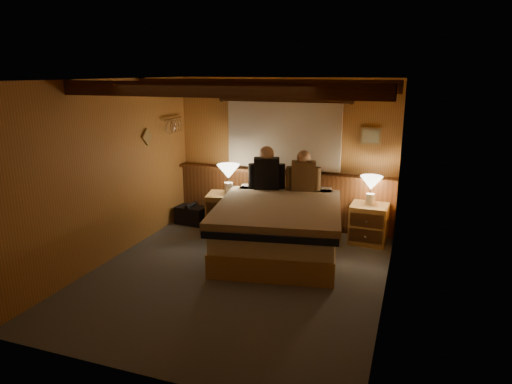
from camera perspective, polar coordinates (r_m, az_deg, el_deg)
The scene contains 19 objects.
floor at distance 5.87m, azimuth -2.45°, elevation -10.27°, with size 4.20×4.20×0.00m, color #4A5058.
ceiling at distance 5.31m, azimuth -2.74°, elevation 13.88°, with size 4.20×4.20×0.00m, color #D9A351.
wall_back at distance 7.41m, azimuth 3.54°, elevation 4.81°, with size 3.60×3.60×0.00m, color #C78447.
wall_left at distance 6.35m, azimuth -17.83°, elevation 2.42°, with size 4.20×4.20×0.00m, color #C78447.
wall_right at distance 5.09m, azimuth 16.55°, elevation -0.45°, with size 4.20×4.20×0.00m, color #C78447.
wall_front at distance 3.69m, azimuth -14.98°, elevation -6.11°, with size 3.60×3.60×0.00m, color #C78447.
wainscot at distance 7.51m, azimuth 3.31°, elevation -0.65°, with size 3.60×0.23×0.94m.
curtain_window at distance 7.30m, azimuth 3.42°, elevation 7.21°, with size 2.18×0.09×1.11m.
ceiling_beams at distance 5.45m, azimuth -2.12°, elevation 12.96°, with size 3.60×1.65×0.16m.
coat_rail at distance 7.53m, azimuth -10.36°, elevation 8.35°, with size 0.05×0.55×0.24m.
framed_print at distance 7.09m, azimuth 14.15°, elevation 6.79°, with size 0.30×0.04×0.25m.
bed at distance 6.42m, azimuth 2.88°, elevation -4.36°, with size 1.97×2.39×0.73m.
nightstand_left at distance 7.33m, azimuth -3.87°, elevation -2.52°, with size 0.64×0.60×0.61m.
nightstand_right at distance 7.01m, azimuth 13.88°, elevation -3.87°, with size 0.55×0.50×0.59m.
lamp_left at distance 7.19m, azimuth -3.46°, elevation 2.35°, with size 0.36×0.36×0.47m.
lamp_right at distance 6.87m, azimuth 14.20°, elevation 0.89°, with size 0.33×0.33×0.43m.
person_left at distance 7.02m, azimuth 1.33°, elevation 2.61°, with size 0.55×0.33×0.69m.
person_right at distance 6.95m, azimuth 5.94°, elevation 2.25°, with size 0.52×0.29×0.64m.
duffel_bag at distance 7.75m, azimuth -8.08°, elevation -2.83°, with size 0.52×0.34×0.36m.
Camera 1 is at (2.01, -4.92, 2.49)m, focal length 32.00 mm.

